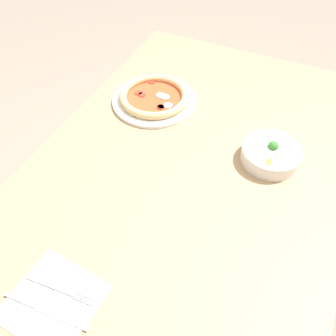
# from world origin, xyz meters

# --- Properties ---
(ground_plane) EXTENTS (8.00, 8.00, 0.00)m
(ground_plane) POSITION_xyz_m (0.00, 0.00, 0.00)
(ground_plane) COLOR gray
(dining_table) EXTENTS (1.35, 0.91, 0.77)m
(dining_table) POSITION_xyz_m (0.00, 0.00, 0.67)
(dining_table) COLOR tan
(dining_table) RESTS_ON ground_plane
(pizza) EXTENTS (0.30, 0.30, 0.04)m
(pizza) POSITION_xyz_m (-0.21, -0.24, 0.79)
(pizza) COLOR white
(pizza) RESTS_ON dining_table
(bowl) EXTENTS (0.18, 0.18, 0.07)m
(bowl) POSITION_xyz_m (-0.10, 0.21, 0.80)
(bowl) COLOR white
(bowl) RESTS_ON dining_table
(napkin) EXTENTS (0.21, 0.21, 0.00)m
(napkin) POSITION_xyz_m (0.53, -0.12, 0.78)
(napkin) COLOR white
(napkin) RESTS_ON dining_table
(fork) EXTENTS (0.02, 0.18, 0.00)m
(fork) POSITION_xyz_m (0.51, -0.12, 0.78)
(fork) COLOR silver
(fork) RESTS_ON napkin
(knife) EXTENTS (0.03, 0.21, 0.01)m
(knife) POSITION_xyz_m (0.56, -0.13, 0.78)
(knife) COLOR silver
(knife) RESTS_ON napkin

